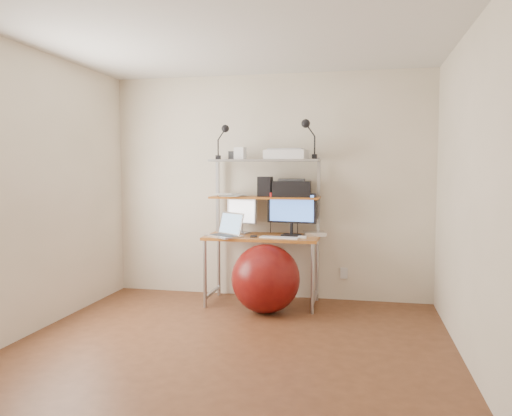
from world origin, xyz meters
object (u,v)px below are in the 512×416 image
at_px(monitor_black, 292,210).
at_px(laptop, 227,231).
at_px(exercise_ball, 266,279).
at_px(printer, 292,188).
at_px(monitor_silver, 242,214).

xyz_separation_m(monitor_black, laptop, (-0.65, -0.22, -0.22)).
relative_size(monitor_black, laptop, 1.16).
bearing_deg(exercise_ball, laptop, 158.85).
height_order(printer, exercise_ball, printer).
relative_size(monitor_silver, exercise_ball, 0.59).
relative_size(monitor_silver, laptop, 0.89).
relative_size(laptop, exercise_ball, 0.66).
distance_m(laptop, exercise_ball, 0.65).
xyz_separation_m(monitor_silver, laptop, (-0.09, -0.29, -0.16)).
xyz_separation_m(monitor_silver, monitor_black, (0.56, -0.07, 0.05)).
relative_size(printer, exercise_ball, 0.61).
height_order(monitor_black, laptop, monitor_black).
height_order(monitor_silver, laptop, monitor_silver).
bearing_deg(monitor_black, printer, 105.42).
distance_m(monitor_black, exercise_ball, 0.80).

